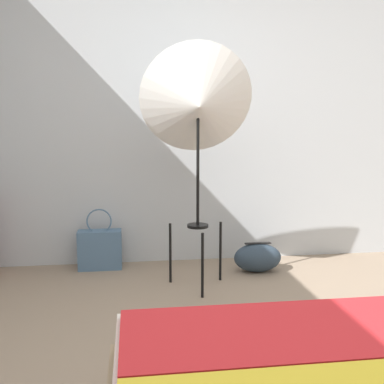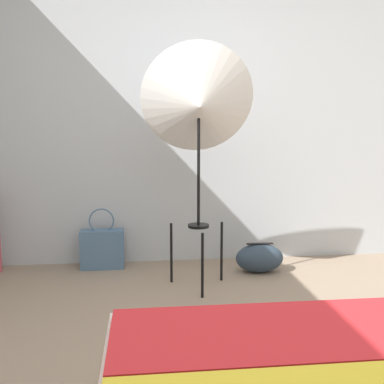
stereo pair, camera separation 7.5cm
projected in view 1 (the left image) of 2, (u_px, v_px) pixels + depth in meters
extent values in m
cube|color=#B7BCC1|center=(184.00, 112.00, 3.85)|extent=(8.00, 0.05, 2.60)
cube|color=red|center=(333.00, 329.00, 1.68)|extent=(1.58, 0.49, 0.04)
cylinder|color=black|center=(202.00, 265.00, 3.10)|extent=(0.02, 0.02, 0.46)
cylinder|color=black|center=(170.00, 253.00, 3.40)|extent=(0.02, 0.02, 0.46)
cylinder|color=black|center=(220.00, 251.00, 3.45)|extent=(0.02, 0.02, 0.46)
cylinder|color=black|center=(198.00, 226.00, 3.28)|extent=(0.16, 0.16, 0.02)
cylinder|color=black|center=(198.00, 165.00, 3.22)|extent=(0.02, 0.02, 0.89)
cone|color=white|center=(198.00, 103.00, 3.15)|extent=(0.82, 0.48, 0.83)
cube|color=slate|center=(100.00, 250.00, 3.74)|extent=(0.36, 0.15, 0.32)
torus|color=slate|center=(99.00, 221.00, 3.70)|extent=(0.21, 0.01, 0.21)
ellipsoid|color=#2D3D4C|center=(258.00, 258.00, 3.67)|extent=(0.39, 0.23, 0.23)
cube|color=black|center=(258.00, 243.00, 3.65)|extent=(0.22, 0.04, 0.01)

